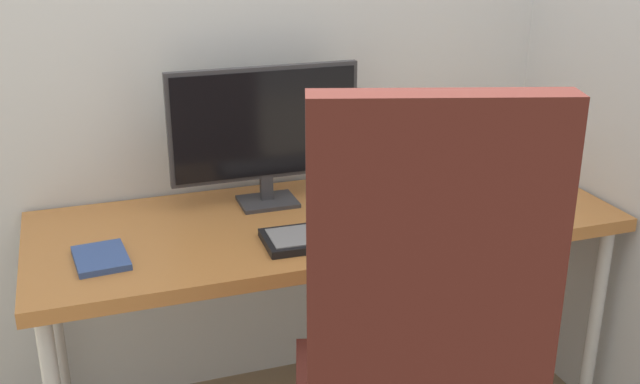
{
  "coord_description": "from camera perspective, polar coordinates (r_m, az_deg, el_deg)",
  "views": [
    {
      "loc": [
        -0.67,
        -1.9,
        1.54
      ],
      "look_at": [
        -0.04,
        -0.06,
        0.8
      ],
      "focal_mm": 42.47,
      "sensor_mm": 36.0,
      "label": 1
    }
  ],
  "objects": [
    {
      "name": "monitor",
      "position": [
        2.21,
        -4.17,
        4.84
      ],
      "size": [
        0.56,
        0.13,
        0.41
      ],
      "color": "#333338",
      "rests_on": "desk"
    },
    {
      "name": "office_chair",
      "position": [
        1.59,
        7.07,
        -14.06
      ],
      "size": [
        0.61,
        0.66,
        1.27
      ],
      "color": "black",
      "rests_on": "ground_plane"
    },
    {
      "name": "mouse",
      "position": [
        2.22,
        9.65,
        -1.13
      ],
      "size": [
        0.06,
        0.09,
        0.04
      ],
      "primitive_type": "ellipsoid",
      "rotation": [
        0.0,
        0.0,
        0.01
      ],
      "color": "black",
      "rests_on": "desk"
    },
    {
      "name": "pen_holder",
      "position": [
        2.45,
        13.04,
        1.65
      ],
      "size": [
        0.08,
        0.08,
        0.18
      ],
      "color": "#9EA0A5",
      "rests_on": "desk"
    },
    {
      "name": "notebook",
      "position": [
        1.98,
        -16.18,
        -4.8
      ],
      "size": [
        0.14,
        0.18,
        0.02
      ],
      "primitive_type": "cube",
      "rotation": [
        0.0,
        0.0,
        0.08
      ],
      "color": "#334C8C",
      "rests_on": "desk"
    },
    {
      "name": "keyboard",
      "position": [
        2.03,
        1.24,
        -3.2
      ],
      "size": [
        0.4,
        0.17,
        0.02
      ],
      "color": "black",
      "rests_on": "desk"
    },
    {
      "name": "desk",
      "position": [
        2.2,
        0.48,
        -3.09
      ],
      "size": [
        1.67,
        0.62,
        0.7
      ],
      "color": "#B27038",
      "rests_on": "ground_plane"
    }
  ]
}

